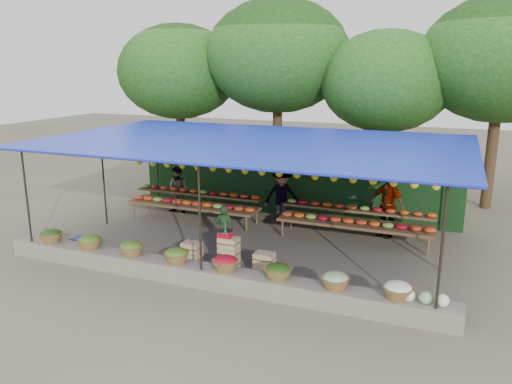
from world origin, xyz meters
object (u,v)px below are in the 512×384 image
at_px(weighing_scale, 225,234).
at_px(blue_crate_front, 87,248).
at_px(blue_crate_back, 83,244).
at_px(crate_counter, 228,256).
at_px(vendor_seated, 224,229).

xyz_separation_m(weighing_scale, blue_crate_front, (-3.67, -0.53, -0.69)).
bearing_deg(blue_crate_front, blue_crate_back, 167.23).
relative_size(crate_counter, vendor_seated, 1.84).
height_order(vendor_seated, blue_crate_back, vendor_seated).
bearing_deg(blue_crate_front, vendor_seated, 46.40).
relative_size(vendor_seated, blue_crate_back, 2.32).
relative_size(weighing_scale, blue_crate_back, 0.64).
xyz_separation_m(crate_counter, weighing_scale, (-0.06, 0.00, 0.54)).
xyz_separation_m(weighing_scale, blue_crate_back, (-3.97, -0.31, -0.69)).
bearing_deg(blue_crate_back, weighing_scale, 0.68).
relative_size(blue_crate_front, blue_crate_back, 0.96).
bearing_deg(weighing_scale, crate_counter, -0.00).
bearing_deg(vendor_seated, blue_crate_front, 12.43).
xyz_separation_m(crate_counter, vendor_seated, (-0.50, 0.86, 0.33)).
height_order(weighing_scale, blue_crate_back, weighing_scale).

